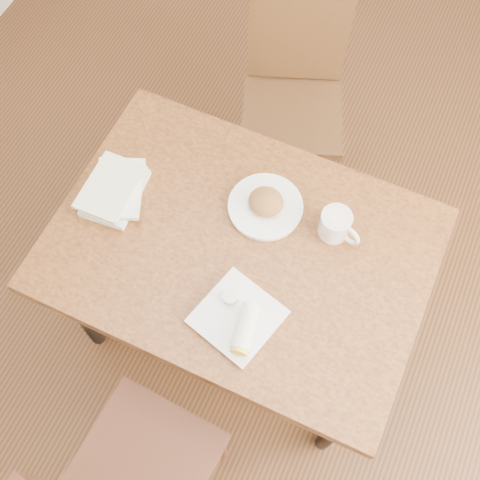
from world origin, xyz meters
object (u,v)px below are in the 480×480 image
at_px(table, 240,256).
at_px(book_stack, 115,190).
at_px(coffee_mug, 336,225).
at_px(plate_burrito, 240,320).
at_px(plate_scone, 266,205).
at_px(chair_far, 294,87).

height_order(table, book_stack, book_stack).
distance_m(coffee_mug, plate_burrito, 0.45).
bearing_deg(plate_scone, plate_burrito, -77.41).
xyz_separation_m(table, chair_far, (-0.14, 0.85, -0.12)).
bearing_deg(plate_burrito, plate_scone, 102.59).
distance_m(plate_burrito, book_stack, 0.62).
relative_size(table, book_stack, 4.51).
bearing_deg(plate_burrito, book_stack, 157.45).
distance_m(plate_scone, plate_burrito, 0.41).
distance_m(plate_scone, coffee_mug, 0.25).
bearing_deg(book_stack, plate_burrito, -22.55).
xyz_separation_m(plate_burrito, book_stack, (-0.58, 0.24, 0.01)).
bearing_deg(table, plate_scone, 83.54).
bearing_deg(table, plate_burrito, -65.42).
relative_size(table, chair_far, 1.30).
distance_m(table, plate_burrito, 0.28).
bearing_deg(plate_burrito, table, 114.58).
xyz_separation_m(chair_far, book_stack, (-0.33, -0.85, 0.23)).
bearing_deg(coffee_mug, table, -145.62).
distance_m(table, plate_scone, 0.20).
height_order(plate_scone, plate_burrito, plate_scone).
xyz_separation_m(plate_scone, book_stack, (-0.49, -0.16, 0.01)).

